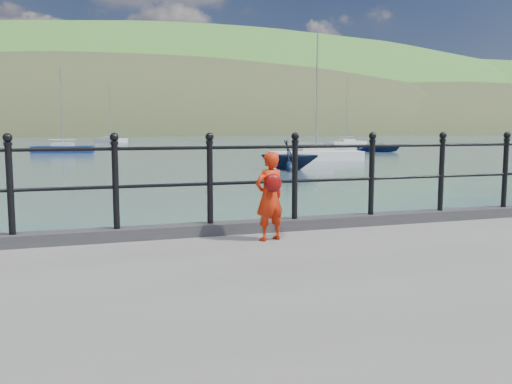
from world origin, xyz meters
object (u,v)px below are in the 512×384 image
object	(u,v)px
sailboat_deep	(111,140)
sailboat_near	(316,156)
sailboat_far	(346,144)
launch_blue	(379,147)
railing	(253,171)
child	(270,196)
launch_navy	(289,155)
sailboat_port	(63,150)

from	to	relation	value
sailboat_deep	sailboat_near	xyz separation A→B (m)	(11.33, -57.98, -0.00)
sailboat_far	launch_blue	bearing A→B (deg)	-125.61
railing	child	size ratio (longest dim) A/B	16.27
sailboat_deep	sailboat_near	bearing A→B (deg)	-23.65
sailboat_far	sailboat_deep	bearing A→B (deg)	108.72
railing	child	xyz separation A→B (m)	(0.02, -0.59, -0.26)
railing	sailboat_deep	xyz separation A→B (m)	(3.17, 87.67, -1.48)
child	sailboat_far	world-z (taller)	sailboat_far
child	launch_navy	bearing A→B (deg)	-128.10
sailboat_far	sailboat_near	xyz separation A→B (m)	(-15.89, -25.53, -0.00)
child	launch_blue	bearing A→B (deg)	-138.28
child	sailboat_near	size ratio (longest dim) A/B	0.12
sailboat_port	sailboat_far	world-z (taller)	sailboat_far
launch_blue	child	bearing A→B (deg)	-151.51
sailboat_near	sailboat_deep	bearing A→B (deg)	108.45
child	sailboat_near	world-z (taller)	sailboat_near
railing	sailboat_port	bearing A→B (deg)	94.19
sailboat_near	sailboat_port	bearing A→B (deg)	141.72
launch_navy	sailboat_port	size ratio (longest dim) A/B	0.40
child	launch_navy	size ratio (longest dim) A/B	0.34
launch_navy	sailboat_near	xyz separation A→B (m)	(5.19, 7.70, -0.52)
launch_navy	sailboat_near	distance (m)	9.30
launch_navy	sailboat_deep	size ratio (longest dim) A/B	0.34
railing	sailboat_near	size ratio (longest dim) A/B	1.94
launch_blue	launch_navy	distance (m)	26.27
sailboat_deep	sailboat_port	bearing A→B (deg)	-44.33
child	sailboat_port	xyz separation A→B (m)	(-3.55, 48.74, -1.23)
sailboat_port	sailboat_deep	world-z (taller)	sailboat_deep
railing	launch_blue	xyz separation A→B (m)	(26.89, 41.51, -1.34)
sailboat_deep	sailboat_far	world-z (taller)	sailboat_deep
launch_blue	sailboat_far	size ratio (longest dim) A/B	0.53
launch_navy	sailboat_port	world-z (taller)	sailboat_port
launch_navy	child	bearing A→B (deg)	-173.44
launch_blue	launch_navy	bearing A→B (deg)	-160.97
child	launch_navy	distance (m)	24.43
launch_navy	sailboat_deep	world-z (taller)	sailboat_deep
sailboat_port	sailboat_near	size ratio (longest dim) A/B	0.88
railing	launch_blue	world-z (taller)	railing
child	launch_blue	distance (m)	49.96
railing	launch_blue	size ratio (longest dim) A/B	3.86
child	sailboat_port	distance (m)	48.89
railing	sailboat_far	bearing A→B (deg)	61.17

